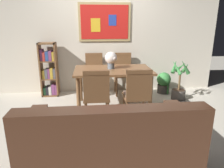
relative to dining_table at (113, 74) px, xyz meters
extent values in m
plane|color=beige|center=(-0.12, -0.42, -0.63)|extent=(12.00, 12.00, 0.00)
cube|color=beige|center=(-0.12, 1.03, 0.67)|extent=(5.20, 0.10, 2.60)
cube|color=tan|center=(-0.09, 0.97, 0.93)|extent=(1.13, 0.02, 0.81)
cube|color=red|center=(-0.09, 0.95, 0.93)|extent=(1.03, 0.01, 0.71)
cube|color=gold|center=(-0.29, 0.94, 0.87)|extent=(0.20, 0.00, 0.28)
cube|color=#263FA5|center=(0.08, 0.94, 0.97)|extent=(0.17, 0.00, 0.23)
cube|color=brown|center=(0.00, 0.00, 0.08)|extent=(1.42, 0.87, 0.04)
cylinder|color=brown|center=(-0.63, -0.36, -0.29)|extent=(0.07, 0.07, 0.69)
cylinder|color=brown|center=(0.63, -0.36, -0.29)|extent=(0.07, 0.07, 0.69)
cylinder|color=brown|center=(-0.63, 0.36, -0.29)|extent=(0.07, 0.07, 0.69)
cylinder|color=brown|center=(0.63, 0.36, -0.29)|extent=(0.07, 0.07, 0.69)
cube|color=brown|center=(0.30, 0.69, -0.20)|extent=(0.40, 0.40, 0.03)
cube|color=#997A66|center=(0.30, 0.69, -0.17)|extent=(0.36, 0.36, 0.03)
cylinder|color=brown|center=(0.47, 0.86, -0.42)|extent=(0.04, 0.04, 0.42)
cylinder|color=brown|center=(0.13, 0.86, -0.42)|extent=(0.04, 0.04, 0.42)
cylinder|color=brown|center=(0.47, 0.52, -0.42)|extent=(0.04, 0.04, 0.42)
cylinder|color=brown|center=(0.13, 0.52, -0.42)|extent=(0.04, 0.04, 0.42)
cube|color=brown|center=(0.30, 0.87, 0.05)|extent=(0.38, 0.04, 0.46)
cube|color=brown|center=(0.30, 0.87, 0.25)|extent=(0.38, 0.05, 0.06)
cube|color=brown|center=(0.30, -0.69, -0.20)|extent=(0.40, 0.40, 0.03)
cube|color=#997A66|center=(0.30, -0.69, -0.17)|extent=(0.36, 0.36, 0.03)
cylinder|color=brown|center=(0.13, -0.86, -0.42)|extent=(0.04, 0.04, 0.42)
cylinder|color=brown|center=(0.47, -0.86, -0.42)|extent=(0.04, 0.04, 0.42)
cylinder|color=brown|center=(0.13, -0.52, -0.42)|extent=(0.04, 0.04, 0.42)
cylinder|color=brown|center=(0.47, -0.52, -0.42)|extent=(0.04, 0.04, 0.42)
cube|color=brown|center=(0.30, -0.87, 0.05)|extent=(0.38, 0.04, 0.46)
cube|color=brown|center=(0.30, -0.87, 0.25)|extent=(0.38, 0.05, 0.06)
cube|color=brown|center=(-0.34, 0.70, -0.20)|extent=(0.40, 0.40, 0.03)
cube|color=#997A66|center=(-0.34, 0.70, -0.17)|extent=(0.36, 0.36, 0.03)
cylinder|color=brown|center=(-0.17, 0.87, -0.42)|extent=(0.04, 0.04, 0.42)
cylinder|color=brown|center=(-0.51, 0.87, -0.42)|extent=(0.04, 0.04, 0.42)
cylinder|color=brown|center=(-0.17, 0.53, -0.42)|extent=(0.04, 0.04, 0.42)
cylinder|color=brown|center=(-0.51, 0.53, -0.42)|extent=(0.04, 0.04, 0.42)
cube|color=brown|center=(-0.34, 0.88, 0.05)|extent=(0.38, 0.04, 0.46)
cube|color=brown|center=(-0.34, 0.88, 0.25)|extent=(0.38, 0.05, 0.06)
cube|color=brown|center=(-0.33, -0.69, -0.20)|extent=(0.40, 0.40, 0.03)
cube|color=#997A66|center=(-0.33, -0.69, -0.17)|extent=(0.36, 0.36, 0.03)
cylinder|color=brown|center=(-0.50, -0.86, -0.42)|extent=(0.04, 0.04, 0.42)
cylinder|color=brown|center=(-0.16, -0.86, -0.42)|extent=(0.04, 0.04, 0.42)
cylinder|color=brown|center=(-0.50, -0.52, -0.42)|extent=(0.04, 0.04, 0.42)
cylinder|color=brown|center=(-0.16, -0.52, -0.42)|extent=(0.04, 0.04, 0.42)
cube|color=brown|center=(-0.33, -0.87, 0.05)|extent=(0.38, 0.04, 0.46)
cube|color=brown|center=(-0.33, -0.87, 0.25)|extent=(0.38, 0.05, 0.06)
cube|color=#472819|center=(-0.21, -1.76, -0.43)|extent=(1.80, 0.84, 0.40)
cube|color=#472819|center=(-0.21, -2.08, -0.01)|extent=(1.80, 0.20, 0.44)
cube|color=#472819|center=(-1.02, -1.76, -0.12)|extent=(0.18, 0.80, 0.22)
cube|color=#472819|center=(0.60, -1.76, -0.12)|extent=(0.18, 0.80, 0.22)
cube|color=#334C72|center=(-0.66, -1.94, -0.07)|extent=(0.32, 0.16, 0.33)
cube|color=#B78C33|center=(-0.21, -1.94, -0.07)|extent=(0.32, 0.16, 0.33)
cube|color=brown|center=(-1.48, 0.77, -0.05)|extent=(0.03, 0.28, 1.16)
cube|color=brown|center=(-1.15, 0.77, -0.05)|extent=(0.03, 0.28, 1.16)
cube|color=brown|center=(-1.32, 0.77, -0.62)|extent=(0.36, 0.28, 0.03)
cube|color=brown|center=(-1.32, 0.77, 0.51)|extent=(0.36, 0.28, 0.03)
cube|color=brown|center=(-1.32, 0.77, -0.25)|extent=(0.30, 0.28, 0.02)
cube|color=brown|center=(-1.32, 0.77, 0.14)|extent=(0.30, 0.28, 0.02)
cube|color=#337247|center=(-1.43, 0.77, -0.52)|extent=(0.04, 0.22, 0.16)
cube|color=black|center=(-1.38, 0.77, -0.51)|extent=(0.05, 0.22, 0.18)
cube|color=beige|center=(-1.32, 0.77, -0.51)|extent=(0.06, 0.22, 0.18)
cube|color=#7F3F72|center=(-1.25, 0.77, -0.49)|extent=(0.06, 0.22, 0.23)
cube|color=#7F3F72|center=(-1.19, 0.77, -0.50)|extent=(0.05, 0.22, 0.22)
cube|color=gold|center=(-1.43, 0.77, -0.15)|extent=(0.05, 0.22, 0.18)
cube|color=#595960|center=(-1.37, 0.77, -0.13)|extent=(0.05, 0.22, 0.21)
cube|color=#7F3F72|center=(-1.31, 0.77, -0.13)|extent=(0.04, 0.22, 0.21)
cube|color=gold|center=(-1.26, 0.77, -0.13)|extent=(0.06, 0.22, 0.22)
cube|color=#595960|center=(-1.20, 0.77, -0.13)|extent=(0.04, 0.22, 0.21)
cube|color=#7F3F72|center=(-1.44, 0.77, 0.27)|extent=(0.04, 0.22, 0.24)
cube|color=#B2332D|center=(-1.39, 0.77, 0.24)|extent=(0.05, 0.22, 0.18)
cube|color=#2D4C8C|center=(-1.32, 0.77, 0.25)|extent=(0.06, 0.22, 0.20)
cube|color=#7F3F72|center=(-1.26, 0.77, 0.25)|extent=(0.06, 0.22, 0.20)
cube|color=gold|center=(-1.20, 0.77, 0.24)|extent=(0.04, 0.22, 0.18)
cylinder|color=#4C4742|center=(1.23, 0.68, -0.54)|extent=(0.27, 0.27, 0.19)
cylinder|color=#332319|center=(1.23, 0.68, -0.45)|extent=(0.24, 0.24, 0.02)
sphere|color=#387F3D|center=(1.23, 0.68, -0.31)|extent=(0.32, 0.32, 0.32)
cylinder|color=#387F3D|center=(1.29, 0.54, -0.51)|extent=(0.03, 0.03, 0.22)
cylinder|color=#387F3D|center=(1.36, 0.77, -0.54)|extent=(0.03, 0.03, 0.28)
cylinder|color=#4C4742|center=(1.41, 0.24, -0.53)|extent=(0.29, 0.29, 0.21)
cylinder|color=#332319|center=(1.41, 0.24, -0.44)|extent=(0.26, 0.26, 0.02)
cylinder|color=brown|center=(1.41, 0.24, -0.24)|extent=(0.04, 0.04, 0.37)
cone|color=#387F3D|center=(1.51, 0.25, 0.04)|extent=(0.10, 0.24, 0.24)
cone|color=#387F3D|center=(1.45, 0.36, 0.04)|extent=(0.26, 0.16, 0.24)
cone|color=#387F3D|center=(1.31, 0.32, 0.06)|extent=(0.23, 0.27, 0.28)
cone|color=#387F3D|center=(1.29, 0.18, 0.07)|extent=(0.21, 0.28, 0.29)
cone|color=#387F3D|center=(1.45, 0.13, 0.09)|extent=(0.27, 0.16, 0.32)
cylinder|color=slate|center=(-0.03, 0.05, 0.16)|extent=(0.13, 0.13, 0.12)
sphere|color=silver|center=(-0.03, 0.05, 0.30)|extent=(0.23, 0.23, 0.23)
sphere|color=pink|center=(-0.08, 0.13, 0.30)|extent=(0.08, 0.08, 0.08)
sphere|color=silver|center=(0.01, -0.02, 0.30)|extent=(0.08, 0.08, 0.08)
sphere|color=#D86633|center=(0.05, 0.08, 0.31)|extent=(0.06, 0.06, 0.06)
camera|label=1|loc=(-0.38, -3.79, 0.95)|focal=33.71mm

